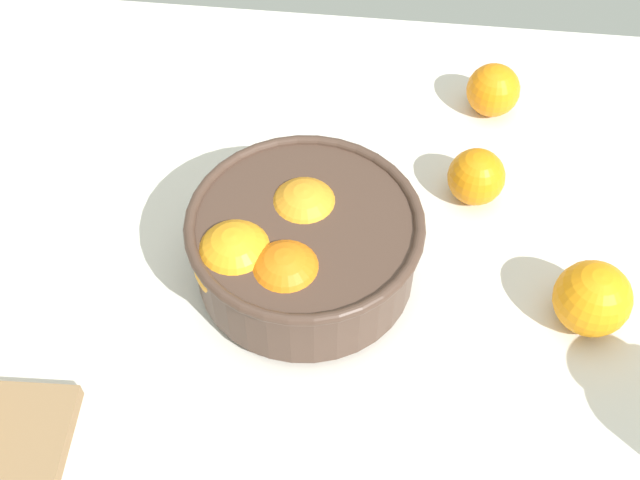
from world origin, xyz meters
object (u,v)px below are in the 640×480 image
loose_orange_4 (476,177)px  loose_orange_1 (493,90)px  loose_orange_3 (592,298)px  fruit_bowl (301,245)px

loose_orange_4 → loose_orange_1: bearing=81.7°
loose_orange_3 → loose_orange_4: 19.58cm
loose_orange_1 → fruit_bowl: bearing=-125.5°
fruit_bowl → loose_orange_3: bearing=-4.1°
fruit_bowl → loose_orange_4: 23.06cm
loose_orange_1 → loose_orange_3: loose_orange_3 is taller
fruit_bowl → loose_orange_1: size_ratio=3.61×
loose_orange_3 → fruit_bowl: bearing=175.9°
loose_orange_1 → loose_orange_3: 32.28cm
fruit_bowl → loose_orange_1: 35.44cm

